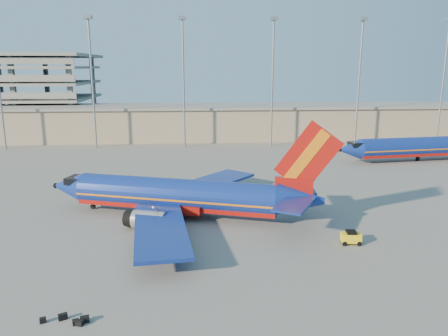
{
  "coord_description": "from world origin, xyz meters",
  "views": [
    {
      "loc": [
        -2.75,
        -53.3,
        18.08
      ],
      "look_at": [
        1.36,
        6.88,
        4.0
      ],
      "focal_mm": 35.0,
      "sensor_mm": 36.0,
      "label": 1
    }
  ],
  "objects": [
    {
      "name": "luggage_pile",
      "position": [
        -11.82,
        -24.43,
        0.21
      ],
      "size": [
        3.63,
        1.38,
        0.46
      ],
      "color": "black",
      "rests_on": "ground"
    },
    {
      "name": "aircraft_second",
      "position": [
        41.81,
        27.77,
        2.82
      ],
      "size": [
        36.2,
        14.02,
        12.28
      ],
      "rotation": [
        0.0,
        0.0,
        0.13
      ],
      "color": "navy",
      "rests_on": "ground"
    },
    {
      "name": "terminal_building",
      "position": [
        10.0,
        58.0,
        4.32
      ],
      "size": [
        122.0,
        16.0,
        8.5
      ],
      "color": "gray",
      "rests_on": "ground"
    },
    {
      "name": "light_mast_row",
      "position": [
        5.0,
        46.0,
        17.55
      ],
      "size": [
        101.6,
        1.6,
        28.65
      ],
      "color": "gray",
      "rests_on": "ground"
    },
    {
      "name": "aircraft_main",
      "position": [
        -4.34,
        -1.87,
        2.64
      ],
      "size": [
        35.4,
        33.51,
        12.35
      ],
      "rotation": [
        0.0,
        0.0,
        -0.3
      ],
      "color": "navy",
      "rests_on": "ground"
    },
    {
      "name": "baggage_tug",
      "position": [
        13.34,
        -11.76,
        0.75
      ],
      "size": [
        2.1,
        1.37,
        1.45
      ],
      "rotation": [
        0.0,
        0.0,
        -0.08
      ],
      "color": "yellow",
      "rests_on": "ground"
    },
    {
      "name": "ground",
      "position": [
        0.0,
        0.0,
        0.0
      ],
      "size": [
        220.0,
        220.0,
        0.0
      ],
      "primitive_type": "plane",
      "color": "slate",
      "rests_on": "ground"
    }
  ]
}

